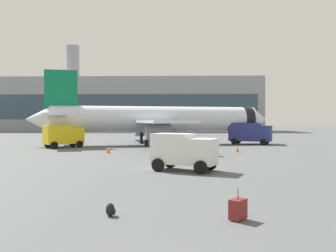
{
  "coord_description": "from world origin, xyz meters",
  "views": [
    {
      "loc": [
        -0.44,
        -5.64,
        3.49
      ],
      "look_at": [
        -1.41,
        27.21,
        3.0
      ],
      "focal_mm": 37.35,
      "sensor_mm": 36.0,
      "label": 1
    }
  ],
  "objects_px": {
    "fuel_truck": "(250,132)",
    "safety_cone_far": "(173,140)",
    "airplane_at_gate": "(156,120)",
    "safety_cone_near": "(237,148)",
    "safety_cone_mid": "(213,148)",
    "service_truck": "(63,135)",
    "safety_cone_outer": "(108,150)",
    "rolling_suitcase": "(238,209)",
    "traveller_backpack": "(111,210)",
    "cargo_van": "(184,150)"
  },
  "relations": [
    {
      "from": "safety_cone_near",
      "to": "fuel_truck",
      "type": "bearing_deg",
      "value": 72.85
    },
    {
      "from": "cargo_van",
      "to": "safety_cone_near",
      "type": "xyz_separation_m",
      "value": [
        6.23,
        14.79,
        -1.04
      ]
    },
    {
      "from": "fuel_truck",
      "to": "cargo_van",
      "type": "distance_m",
      "value": 29.52
    },
    {
      "from": "cargo_van",
      "to": "safety_cone_far",
      "type": "bearing_deg",
      "value": 92.12
    },
    {
      "from": "traveller_backpack",
      "to": "safety_cone_far",
      "type": "bearing_deg",
      "value": 87.75
    },
    {
      "from": "service_truck",
      "to": "safety_cone_near",
      "type": "height_order",
      "value": "service_truck"
    },
    {
      "from": "cargo_van",
      "to": "safety_cone_outer",
      "type": "relative_size",
      "value": 6.25
    },
    {
      "from": "safety_cone_near",
      "to": "safety_cone_far",
      "type": "xyz_separation_m",
      "value": [
        -7.39,
        16.53,
        -0.01
      ]
    },
    {
      "from": "fuel_truck",
      "to": "safety_cone_mid",
      "type": "height_order",
      "value": "fuel_truck"
    },
    {
      "from": "airplane_at_gate",
      "to": "rolling_suitcase",
      "type": "xyz_separation_m",
      "value": [
        5.39,
        -38.68,
        -3.27
      ]
    },
    {
      "from": "rolling_suitcase",
      "to": "fuel_truck",
      "type": "bearing_deg",
      "value": 77.93
    },
    {
      "from": "safety_cone_mid",
      "to": "safety_cone_outer",
      "type": "height_order",
      "value": "safety_cone_outer"
    },
    {
      "from": "safety_cone_near",
      "to": "safety_cone_far",
      "type": "distance_m",
      "value": 18.11
    },
    {
      "from": "cargo_van",
      "to": "safety_cone_mid",
      "type": "distance_m",
      "value": 16.99
    },
    {
      "from": "fuel_truck",
      "to": "safety_cone_far",
      "type": "height_order",
      "value": "fuel_truck"
    },
    {
      "from": "service_truck",
      "to": "safety_cone_mid",
      "type": "relative_size",
      "value": 8.59
    },
    {
      "from": "cargo_van",
      "to": "safety_cone_mid",
      "type": "xyz_separation_m",
      "value": [
        3.69,
        16.55,
        -1.16
      ]
    },
    {
      "from": "service_truck",
      "to": "traveller_backpack",
      "type": "bearing_deg",
      "value": -68.85
    },
    {
      "from": "rolling_suitcase",
      "to": "safety_cone_mid",
      "type": "bearing_deg",
      "value": 86.06
    },
    {
      "from": "cargo_van",
      "to": "safety_cone_far",
      "type": "distance_m",
      "value": 31.36
    },
    {
      "from": "safety_cone_near",
      "to": "rolling_suitcase",
      "type": "xyz_separation_m",
      "value": [
        -4.51,
        -26.82,
        -0.02
      ]
    },
    {
      "from": "airplane_at_gate",
      "to": "safety_cone_far",
      "type": "bearing_deg",
      "value": 61.77
    },
    {
      "from": "fuel_truck",
      "to": "safety_cone_far",
      "type": "relative_size",
      "value": 7.9
    },
    {
      "from": "airplane_at_gate",
      "to": "safety_cone_near",
      "type": "height_order",
      "value": "airplane_at_gate"
    },
    {
      "from": "service_truck",
      "to": "fuel_truck",
      "type": "height_order",
      "value": "fuel_truck"
    },
    {
      "from": "airplane_at_gate",
      "to": "traveller_backpack",
      "type": "height_order",
      "value": "airplane_at_gate"
    },
    {
      "from": "fuel_truck",
      "to": "safety_cone_far",
      "type": "xyz_separation_m",
      "value": [
        -11.38,
        3.63,
        -1.37
      ]
    },
    {
      "from": "airplane_at_gate",
      "to": "safety_cone_outer",
      "type": "distance_m",
      "value": 14.58
    },
    {
      "from": "service_truck",
      "to": "traveller_backpack",
      "type": "distance_m",
      "value": 34.61
    },
    {
      "from": "safety_cone_outer",
      "to": "rolling_suitcase",
      "type": "distance_m",
      "value": 26.91
    },
    {
      "from": "airplane_at_gate",
      "to": "safety_cone_near",
      "type": "distance_m",
      "value": 15.78
    },
    {
      "from": "safety_cone_mid",
      "to": "safety_cone_outer",
      "type": "relative_size",
      "value": 0.77
    },
    {
      "from": "cargo_van",
      "to": "rolling_suitcase",
      "type": "distance_m",
      "value": 12.21
    },
    {
      "from": "service_truck",
      "to": "rolling_suitcase",
      "type": "bearing_deg",
      "value": -62.42
    },
    {
      "from": "service_truck",
      "to": "cargo_van",
      "type": "bearing_deg",
      "value": -53.35
    },
    {
      "from": "service_truck",
      "to": "safety_cone_mid",
      "type": "height_order",
      "value": "service_truck"
    },
    {
      "from": "service_truck",
      "to": "traveller_backpack",
      "type": "relative_size",
      "value": 10.61
    },
    {
      "from": "safety_cone_near",
      "to": "safety_cone_mid",
      "type": "distance_m",
      "value": 3.09
    },
    {
      "from": "safety_cone_far",
      "to": "rolling_suitcase",
      "type": "relative_size",
      "value": 0.74
    },
    {
      "from": "service_truck",
      "to": "traveller_backpack",
      "type": "xyz_separation_m",
      "value": [
        12.48,
        -32.25,
        -1.37
      ]
    },
    {
      "from": "service_truck",
      "to": "safety_cone_far",
      "type": "xyz_separation_m",
      "value": [
        14.16,
        10.73,
        -1.2
      ]
    },
    {
      "from": "fuel_truck",
      "to": "cargo_van",
      "type": "relative_size",
      "value": 1.34
    },
    {
      "from": "airplane_at_gate",
      "to": "service_truck",
      "type": "distance_m",
      "value": 13.29
    },
    {
      "from": "safety_cone_mid",
      "to": "safety_cone_outer",
      "type": "xyz_separation_m",
      "value": [
        -11.61,
        -3.46,
        0.09
      ]
    },
    {
      "from": "fuel_truck",
      "to": "rolling_suitcase",
      "type": "distance_m",
      "value": 40.65
    },
    {
      "from": "fuel_truck",
      "to": "safety_cone_mid",
      "type": "distance_m",
      "value": 13.0
    },
    {
      "from": "safety_cone_near",
      "to": "safety_cone_mid",
      "type": "xyz_separation_m",
      "value": [
        -2.54,
        1.76,
        -0.12
      ]
    },
    {
      "from": "rolling_suitcase",
      "to": "cargo_van",
      "type": "bearing_deg",
      "value": 98.15
    },
    {
      "from": "safety_cone_outer",
      "to": "rolling_suitcase",
      "type": "xyz_separation_m",
      "value": [
        9.64,
        -25.13,
        0.01
      ]
    },
    {
      "from": "airplane_at_gate",
      "to": "cargo_van",
      "type": "height_order",
      "value": "airplane_at_gate"
    }
  ]
}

